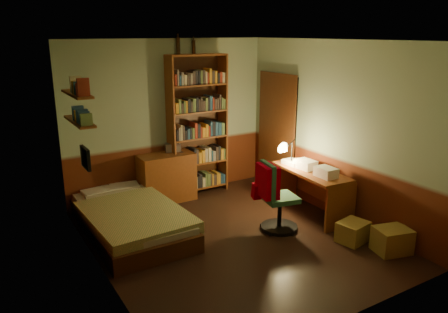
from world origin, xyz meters
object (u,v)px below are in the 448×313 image
bookshelf (198,126)px  dresser (167,177)px  office_chair (280,200)px  cardboard_box_a (392,240)px  desk (310,192)px  desk_lamp (292,146)px  bed (130,210)px  cardboard_box_b (353,232)px  mini_stereo (173,147)px

bookshelf → dresser: bearing=-173.0°
office_chair → cardboard_box_a: (0.81, -1.26, -0.28)m
desk → desk_lamp: 0.76m
desk → office_chair: bearing=-161.0°
office_chair → bed: bearing=161.7°
dresser → bookshelf: bookshelf is taller
office_chair → cardboard_box_a: 1.52m
dresser → desk_lamp: bearing=-38.7°
office_chair → desk_lamp: bearing=52.5°
bed → cardboard_box_b: bed is taller
bed → cardboard_box_b: bearing=-36.9°
desk → cardboard_box_a: desk is taller
bed → cardboard_box_a: 3.49m
mini_stereo → desk_lamp: bearing=-28.6°
desk → office_chair: 0.76m
office_chair → cardboard_box_b: (0.61, -0.80, -0.30)m
bed → bookshelf: bookshelf is taller
desk_lamp → cardboard_box_b: 1.62m
bed → cardboard_box_a: size_ratio=5.03×
office_chair → desk: bearing=26.4°
dresser → desk_lamp: (1.56, -1.27, 0.61)m
bookshelf → desk_lamp: bearing=-56.3°
dresser → cardboard_box_a: size_ratio=2.09×
bed → office_chair: (1.82, -1.03, 0.12)m
mini_stereo → cardboard_box_b: size_ratio=0.64×
desk → cardboard_box_a: 1.47m
mini_stereo → desk: size_ratio=0.19×
desk → desk_lamp: desk_lamp is taller
desk_lamp → cardboard_box_b: desk_lamp is taller
office_chair → bookshelf: bearing=109.3°
desk → cardboard_box_a: size_ratio=3.09×
cardboard_box_a → dresser: bearing=118.9°
bed → desk_lamp: (2.47, -0.46, 0.69)m
bed → mini_stereo: 1.54m
bookshelf → cardboard_box_b: 3.05m
desk_lamp → cardboard_box_a: desk_lamp is taller
mini_stereo → bookshelf: (0.45, -0.04, 0.32)m
cardboard_box_a → bookshelf: bearing=108.8°
desk → office_chair: (-0.72, -0.19, 0.09)m
dresser → office_chair: 2.05m
mini_stereo → desk_lamp: 1.96m
bed → desk_lamp: size_ratio=3.54×
desk → cardboard_box_b: 1.02m
bookshelf → mini_stereo: bearing=174.3°
desk_lamp → cardboard_box_a: bearing=-73.6°
mini_stereo → cardboard_box_a: 3.64m
cardboard_box_a → cardboard_box_b: (-0.20, 0.46, -0.02)m
desk → office_chair: size_ratio=1.49×
desk_lamp → cardboard_box_b: (-0.05, -1.37, -0.87)m
desk_lamp → desk: bearing=-68.2°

